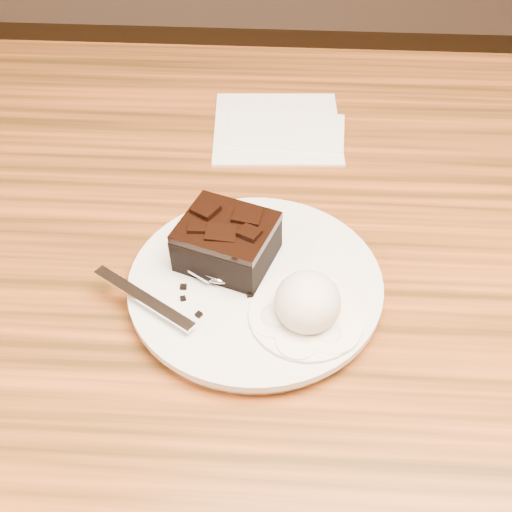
# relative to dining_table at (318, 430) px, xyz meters

# --- Properties ---
(dining_table) EXTENTS (1.20, 0.80, 0.75)m
(dining_table) POSITION_rel_dining_table_xyz_m (0.00, 0.00, 0.00)
(dining_table) COLOR #452B10
(dining_table) RESTS_ON floor
(plate) EXTENTS (0.23, 0.23, 0.02)m
(plate) POSITION_rel_dining_table_xyz_m (-0.08, -0.08, 0.38)
(plate) COLOR silver
(plate) RESTS_ON dining_table
(brownie) EXTENTS (0.10, 0.09, 0.04)m
(brownie) POSITION_rel_dining_table_xyz_m (-0.11, -0.05, 0.41)
(brownie) COLOR black
(brownie) RESTS_ON plate
(ice_cream_scoop) EXTENTS (0.06, 0.06, 0.05)m
(ice_cream_scoop) POSITION_rel_dining_table_xyz_m (-0.04, -0.12, 0.41)
(ice_cream_scoop) COLOR white
(ice_cream_scoop) RESTS_ON plate
(melt_puddle) EXTENTS (0.10, 0.10, 0.00)m
(melt_puddle) POSITION_rel_dining_table_xyz_m (-0.04, -0.12, 0.40)
(melt_puddle) COLOR white
(melt_puddle) RESTS_ON plate
(spoon) EXTENTS (0.16, 0.12, 0.01)m
(spoon) POSITION_rel_dining_table_xyz_m (-0.12, -0.08, 0.40)
(spoon) COLOR silver
(spoon) RESTS_ON plate
(napkin) EXTENTS (0.16, 0.16, 0.01)m
(napkin) POSITION_rel_dining_table_xyz_m (-0.07, 0.19, 0.38)
(napkin) COLOR white
(napkin) RESTS_ON dining_table
(crumb_a) EXTENTS (0.01, 0.01, 0.00)m
(crumb_a) POSITION_rel_dining_table_xyz_m (-0.15, -0.09, 0.40)
(crumb_a) COLOR black
(crumb_a) RESTS_ON plate
(crumb_b) EXTENTS (0.01, 0.01, 0.00)m
(crumb_b) POSITION_rel_dining_table_xyz_m (-0.15, -0.11, 0.40)
(crumb_b) COLOR black
(crumb_b) RESTS_ON plate
(crumb_c) EXTENTS (0.01, 0.01, 0.00)m
(crumb_c) POSITION_rel_dining_table_xyz_m (-0.09, -0.10, 0.40)
(crumb_c) COLOR black
(crumb_c) RESTS_ON plate
(crumb_d) EXTENTS (0.01, 0.01, 0.00)m
(crumb_d) POSITION_rel_dining_table_xyz_m (-0.13, -0.13, 0.40)
(crumb_d) COLOR black
(crumb_d) RESTS_ON plate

